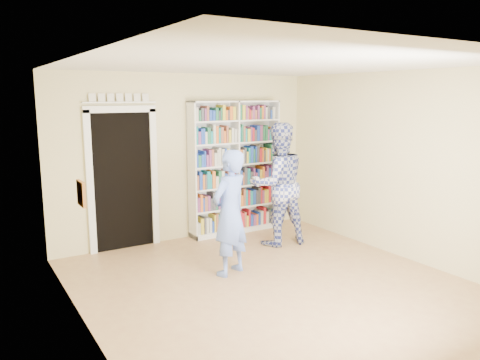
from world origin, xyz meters
The scene contains 11 objects.
floor centered at (0.00, 0.00, 0.00)m, with size 5.00×5.00×0.00m, color #9E6F4C.
ceiling centered at (0.00, 0.00, 2.70)m, with size 5.00×5.00×0.00m, color white.
wall_back centered at (0.00, 2.50, 1.35)m, with size 4.50×4.50×0.00m, color beige.
wall_left centered at (-2.25, 0.00, 1.35)m, with size 5.00×5.00×0.00m, color beige.
wall_right centered at (2.25, 0.00, 1.35)m, with size 5.00×5.00×0.00m, color beige.
bookshelf centered at (0.81, 2.34, 1.14)m, with size 1.65×0.31×2.26m.
doorway centered at (-1.10, 2.48, 1.18)m, with size 1.10×0.08×2.43m.
wall_art centered at (-2.23, 0.20, 1.40)m, with size 0.03×0.25×0.25m, color brown.
man_blue centered at (-0.25, 0.70, 0.83)m, with size 0.61×0.40×1.67m, color #6482DE.
man_plaid centered at (1.05, 1.42, 0.97)m, with size 0.94×0.73×1.94m, color navy.
paper_sheet centered at (1.13, 1.22, 1.07)m, with size 0.22×0.01×0.32m, color white.
Camera 1 is at (-3.25, -4.44, 2.34)m, focal length 35.00 mm.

